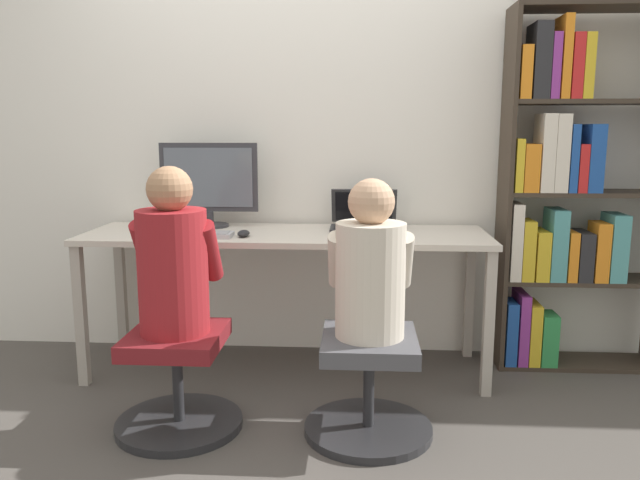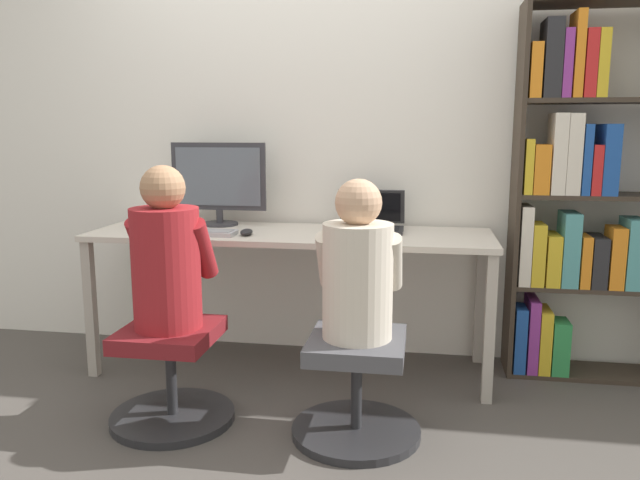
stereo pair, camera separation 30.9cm
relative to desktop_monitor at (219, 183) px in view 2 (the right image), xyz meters
The scene contains 12 objects.
ground_plane 1.20m from the desktop_monitor, 47.11° to the right, with size 14.00×14.00×0.00m, color #4C4742.
wall_back 0.58m from the desktop_monitor, 24.90° to the left, with size 10.00×0.05×2.60m.
desk 0.57m from the desktop_monitor, 20.74° to the right, with size 2.12×0.62×0.76m.
desktop_monitor is the anchor object (origin of this frame).
laptop 0.88m from the desktop_monitor, ahead, with size 0.36×0.31×0.21m.
keyboard 0.40m from the desktop_monitor, 95.48° to the right, with size 0.45×0.13×0.03m.
computer_mouse_by_keyboard 0.46m from the desktop_monitor, 51.57° to the right, with size 0.06×0.11×0.03m.
office_chair_left 1.17m from the desktop_monitor, 86.88° to the right, with size 0.56×0.56×0.44m.
office_chair_right 1.47m from the desktop_monitor, 44.66° to the right, with size 0.56×0.56×0.44m.
person_at_monitor 0.90m from the desktop_monitor, 86.86° to the right, with size 0.36×0.34×0.71m.
person_at_laptop 1.27m from the desktop_monitor, 44.50° to the right, with size 0.36×0.32×0.67m.
bookshelf 1.93m from the desktop_monitor, ahead, with size 0.88×0.28×1.93m.
Camera 2 is at (0.69, -2.89, 1.31)m, focal length 35.00 mm.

